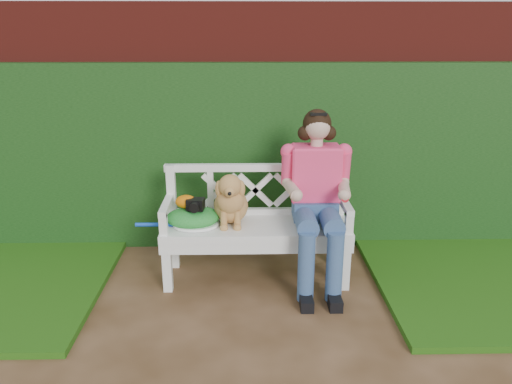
{
  "coord_description": "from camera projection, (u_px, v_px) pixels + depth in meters",
  "views": [
    {
      "loc": [
        0.05,
        -2.78,
        1.99
      ],
      "look_at": [
        0.13,
        0.97,
        0.75
      ],
      "focal_mm": 35.0,
      "sensor_mm": 36.0,
      "label": 1
    }
  ],
  "objects": [
    {
      "name": "baseball_glove",
      "position": [
        186.0,
        202.0,
        3.95
      ],
      "size": [
        0.19,
        0.16,
        0.11
      ],
      "primitive_type": "ellipsoid",
      "rotation": [
        0.0,
        0.0,
        -0.25
      ],
      "color": "#C66106",
      "rests_on": "green_bag"
    },
    {
      "name": "brick_wall",
      "position": [
        241.0,
        126.0,
        4.72
      ],
      "size": [
        10.0,
        0.3,
        2.2
      ],
      "primitive_type": "cube",
      "color": "maroon",
      "rests_on": "ground"
    },
    {
      "name": "ground",
      "position": [
        240.0,
        347.0,
        3.26
      ],
      "size": [
        60.0,
        60.0,
        0.0
      ],
      "primitive_type": "plane",
      "color": "#3D2712"
    },
    {
      "name": "camera_item",
      "position": [
        196.0,
        204.0,
        3.91
      ],
      "size": [
        0.15,
        0.12,
        0.09
      ],
      "primitive_type": "cube",
      "rotation": [
        0.0,
        0.0,
        -0.14
      ],
      "color": "black",
      "rests_on": "green_bag"
    },
    {
      "name": "ivy_hedge",
      "position": [
        241.0,
        157.0,
        4.59
      ],
      "size": [
        10.0,
        0.18,
        1.7
      ],
      "primitive_type": "cube",
      "color": "#224D1A",
      "rests_on": "ground"
    },
    {
      "name": "green_bag",
      "position": [
        192.0,
        217.0,
        3.97
      ],
      "size": [
        0.48,
        0.41,
        0.14
      ],
      "primitive_type": null,
      "rotation": [
        0.0,
        0.0,
        0.22
      ],
      "color": "green",
      "rests_on": "garden_bench"
    },
    {
      "name": "garden_bench",
      "position": [
        256.0,
        251.0,
        4.1
      ],
      "size": [
        1.6,
        0.66,
        0.48
      ],
      "primitive_type": null,
      "rotation": [
        0.0,
        0.0,
        -0.04
      ],
      "color": "white",
      "rests_on": "ground"
    },
    {
      "name": "dog",
      "position": [
        231.0,
        197.0,
        3.97
      ],
      "size": [
        0.35,
        0.44,
        0.45
      ],
      "primitive_type": null,
      "rotation": [
        0.0,
        0.0,
        -0.15
      ],
      "color": "olive",
      "rests_on": "garden_bench"
    },
    {
      "name": "tennis_racket",
      "position": [
        192.0,
        224.0,
        3.97
      ],
      "size": [
        0.75,
        0.53,
        0.03
      ],
      "primitive_type": null,
      "rotation": [
        0.0,
        0.0,
        -0.39
      ],
      "color": "white",
      "rests_on": "garden_bench"
    },
    {
      "name": "seated_woman",
      "position": [
        315.0,
        200.0,
        3.95
      ],
      "size": [
        0.74,
        0.88,
        1.37
      ],
      "primitive_type": null,
      "rotation": [
        0.0,
        0.0,
        0.23
      ],
      "color": "#D24163",
      "rests_on": "ground"
    }
  ]
}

